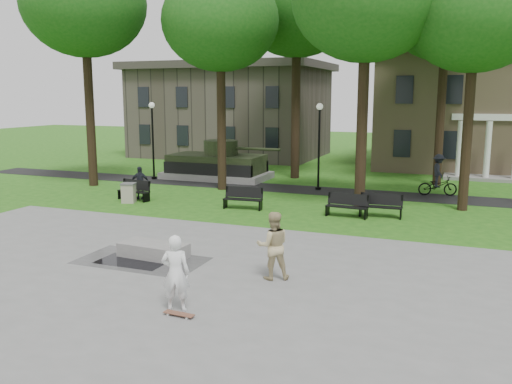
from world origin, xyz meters
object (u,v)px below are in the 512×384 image
(skateboarder, at_px, (176,273))
(trash_bin, at_px, (129,193))
(park_bench_0, at_px, (134,190))
(friend_watching, at_px, (273,246))
(concrete_block, at_px, (154,250))
(cyclist, at_px, (438,179))

(skateboarder, xyz_separation_m, trash_bin, (-8.87, 10.97, -0.48))
(park_bench_0, distance_m, trash_bin, 0.68)
(friend_watching, height_order, trash_bin, friend_watching)
(skateboarder, distance_m, friend_watching, 3.34)
(concrete_block, distance_m, trash_bin, 9.48)
(concrete_block, xyz_separation_m, park_bench_0, (-6.10, 8.03, 0.28))
(cyclist, bearing_deg, friend_watching, 151.39)
(skateboarder, xyz_separation_m, park_bench_0, (-8.99, 11.64, -0.44))
(concrete_block, height_order, skateboarder, skateboarder)
(skateboarder, distance_m, park_bench_0, 14.72)
(skateboarder, relative_size, friend_watching, 0.97)
(cyclist, height_order, trash_bin, cyclist)
(concrete_block, relative_size, cyclist, 1.02)
(skateboarder, xyz_separation_m, friend_watching, (1.39, 3.04, 0.03))
(cyclist, relative_size, trash_bin, 2.26)
(trash_bin, bearing_deg, skateboarder, -51.04)
(cyclist, xyz_separation_m, park_bench_0, (-13.99, -6.79, -0.36))
(friend_watching, height_order, cyclist, cyclist)
(skateboarder, bearing_deg, park_bench_0, -69.79)
(concrete_block, relative_size, friend_watching, 1.13)
(concrete_block, relative_size, park_bench_0, 1.19)
(trash_bin, bearing_deg, concrete_block, -50.90)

